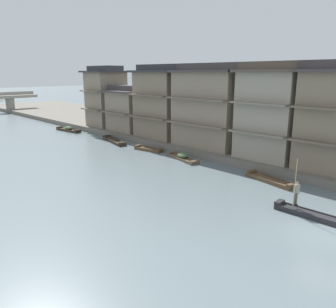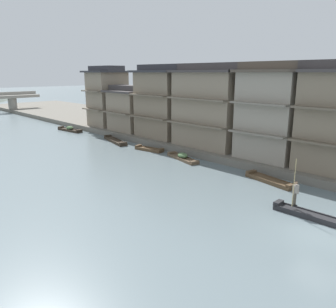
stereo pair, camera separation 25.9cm
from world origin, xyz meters
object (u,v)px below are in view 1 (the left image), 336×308
object	(u,v)px
boatman_person	(296,190)
boat_midriver_drifting	(149,149)
boat_moored_nearest	(114,141)
boat_moored_far	(270,180)
boat_moored_second	(68,130)
boat_moored_third	(182,157)
house_waterfront_second	(272,112)
house_waterfront_tall	(213,106)
house_waterfront_narrow	(164,102)
house_waterfront_far	(128,109)
house_waterfront_end	(106,97)
boat_foreground_poled	(322,218)

from	to	relation	value
boatman_person	boat_midriver_drifting	size ratio (longest dim) A/B	0.83
boat_moored_nearest	boat_moored_far	xyz separation A→B (m)	(-0.03, -21.40, -0.01)
boat_moored_second	boat_moored_third	bearing A→B (deg)	-89.35
house_waterfront_second	house_waterfront_tall	bearing A→B (deg)	86.74
house_waterfront_narrow	house_waterfront_far	bearing A→B (deg)	94.82
boat_midriver_drifting	house_waterfront_second	xyz separation A→B (m)	(4.36, -12.20, 4.85)
boat_moored_far	house_waterfront_end	size ratio (longest dim) A/B	0.52
boat_moored_second	boat_moored_far	world-z (taller)	boat_moored_second
boatman_person	boat_moored_far	bearing A→B (deg)	43.11
house_waterfront_second	house_waterfront_narrow	world-z (taller)	same
boat_midriver_drifting	house_waterfront_far	distance (m)	10.52
boat_midriver_drifting	house_waterfront_second	bearing A→B (deg)	-70.33
boatman_person	boat_moored_second	xyz separation A→B (m)	(4.05, 36.75, -1.24)
boat_midriver_drifting	house_waterfront_end	bearing A→B (deg)	73.12
boat_foreground_poled	boat_moored_third	distance (m)	15.89
boat_moored_third	house_waterfront_far	size ratio (longest dim) A/B	0.73
boat_moored_third	house_waterfront_end	distance (m)	21.19
boat_moored_nearest	house_waterfront_far	size ratio (longest dim) A/B	0.91
boat_moored_second	house_waterfront_end	distance (m)	7.44
boat_foreground_poled	house_waterfront_tall	xyz separation A→B (m)	(9.15, 15.54, 4.83)
boat_moored_third	house_waterfront_narrow	xyz separation A→B (m)	(4.84, 7.72, 4.76)
boat_moored_second	house_waterfront_end	size ratio (longest dim) A/B	0.58
house_waterfront_end	boat_midriver_drifting	bearing A→B (deg)	-106.88
boat_moored_second	house_waterfront_end	bearing A→B (deg)	-31.26
house_waterfront_second	boat_foreground_poled	bearing A→B (deg)	-136.17
boat_foreground_poled	boat_moored_third	xyz separation A→B (m)	(4.25, 15.31, 0.08)
boat_moored_third	boat_midriver_drifting	size ratio (longest dim) A/B	1.27
boat_foreground_poled	house_waterfront_tall	world-z (taller)	house_waterfront_tall
boatman_person	house_waterfront_second	xyz separation A→B (m)	(8.80, 6.74, 3.51)
boatman_person	boat_moored_nearest	xyz separation A→B (m)	(4.32, 25.41, -1.34)
boat_foreground_poled	house_waterfront_far	xyz separation A→B (m)	(8.54, 29.57, 3.55)
boat_moored_third	house_waterfront_second	world-z (taller)	house_waterfront_second
house_waterfront_narrow	boatman_person	bearing A→B (deg)	-113.17
boat_foreground_poled	boat_moored_third	bearing A→B (deg)	74.48
boat_moored_far	house_waterfront_far	xyz separation A→B (m)	(4.32, 23.91, 3.56)
boat_moored_second	house_waterfront_end	world-z (taller)	house_waterfront_end
boat_moored_nearest	house_waterfront_tall	size ratio (longest dim) A/B	0.66
boat_moored_far	house_waterfront_second	world-z (taller)	house_waterfront_second
boat_moored_nearest	house_waterfront_narrow	world-z (taller)	house_waterfront_narrow
house_waterfront_second	house_waterfront_tall	distance (m)	7.17
boat_midriver_drifting	house_waterfront_narrow	bearing A→B (deg)	27.33
boat_moored_second	boat_midriver_drifting	world-z (taller)	boat_moored_second
boatman_person	boat_midriver_drifting	distance (m)	19.50
house_waterfront_end	house_waterfront_narrow	bearing A→B (deg)	-89.01
boat_midriver_drifting	boat_moored_second	bearing A→B (deg)	91.24
boatman_person	boat_moored_third	xyz separation A→B (m)	(4.31, 13.66, -1.26)
boat_moored_third	house_waterfront_tall	bearing A→B (deg)	2.71
boat_moored_second	house_waterfront_far	bearing A→B (deg)	-62.73
boat_foreground_poled	boat_moored_far	xyz separation A→B (m)	(4.22, 5.66, -0.01)
house_waterfront_tall	house_waterfront_far	size ratio (longest dim) A/B	1.38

